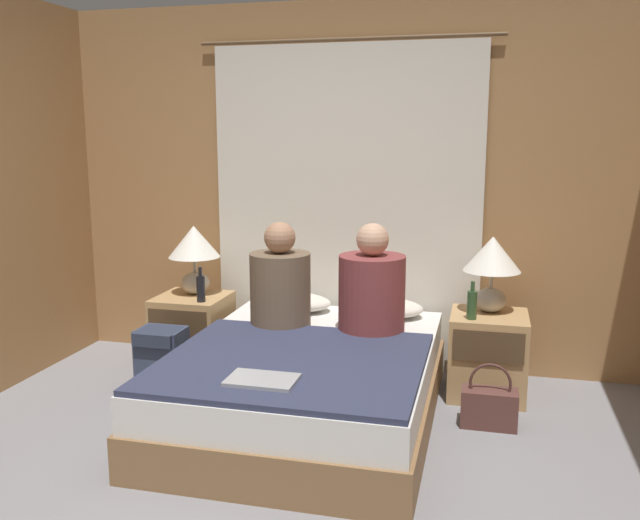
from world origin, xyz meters
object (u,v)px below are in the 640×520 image
at_px(person_right_in_bed, 372,290).
at_px(beer_bottle_on_left_stand, 201,288).
at_px(lamp_left, 194,249).
at_px(lamp_right, 492,262).
at_px(pillow_left, 292,302).
at_px(nightstand_left, 193,332).
at_px(handbag_on_floor, 489,406).
at_px(nightstand_right, 488,355).
at_px(bed, 308,384).
at_px(laptop_on_bed, 262,380).
at_px(person_left_in_bed, 280,285).
at_px(backpack_on_floor, 162,358).
at_px(pillow_right, 383,308).
at_px(beer_bottle_on_right_stand, 472,304).

distance_m(person_right_in_bed, beer_bottle_on_left_stand, 1.18).
distance_m(lamp_left, lamp_right, 1.99).
height_order(lamp_left, pillow_left, lamp_left).
xyz_separation_m(nightstand_left, handbag_on_floor, (2.01, -0.48, -0.14)).
bearing_deg(nightstand_right, person_right_in_bed, -159.02).
bearing_deg(person_right_in_bed, handbag_on_floor, -16.52).
height_order(bed, laptop_on_bed, laptop_on_bed).
distance_m(bed, laptop_on_bed, 0.70).
height_order(bed, lamp_right, lamp_right).
bearing_deg(person_left_in_bed, backpack_on_floor, -161.34).
bearing_deg(pillow_left, beer_bottle_on_left_stand, -155.74).
distance_m(lamp_left, person_right_in_bed, 1.35).
relative_size(nightstand_left, handbag_on_floor, 1.41).
xyz_separation_m(lamp_right, beer_bottle_on_left_stand, (-1.86, -0.20, -0.23)).
bearing_deg(beer_bottle_on_left_stand, laptop_on_bed, -54.59).
bearing_deg(beer_bottle_on_left_stand, bed, -29.85).
bearing_deg(person_left_in_bed, pillow_right, 33.53).
relative_size(lamp_right, pillow_left, 0.89).
relative_size(nightstand_left, person_left_in_bed, 0.79).
bearing_deg(bed, lamp_left, 145.00).
relative_size(person_left_in_bed, handbag_on_floor, 1.78).
distance_m(beer_bottle_on_right_stand, laptop_on_bed, 1.49).
relative_size(nightstand_right, lamp_right, 1.09).
relative_size(nightstand_right, lamp_left, 1.09).
distance_m(pillow_right, backpack_on_floor, 1.45).
bearing_deg(lamp_left, pillow_right, 2.23).
relative_size(nightstand_right, backpack_on_floor, 1.21).
height_order(nightstand_left, beer_bottle_on_left_stand, beer_bottle_on_left_stand).
bearing_deg(person_right_in_bed, person_left_in_bed, 180.00).
xyz_separation_m(beer_bottle_on_right_stand, backpack_on_floor, (-1.87, -0.37, -0.37)).
relative_size(bed, handbag_on_floor, 5.15).
distance_m(lamp_left, backpack_on_floor, 0.83).
xyz_separation_m(nightstand_right, backpack_on_floor, (-1.97, -0.50, -0.02)).
xyz_separation_m(lamp_left, pillow_left, (0.69, 0.05, -0.35)).
height_order(lamp_right, person_left_in_bed, person_left_in_bed).
bearing_deg(bed, handbag_on_floor, 8.48).
distance_m(laptop_on_bed, handbag_on_floor, 1.38).
height_order(lamp_right, person_right_in_bed, person_right_in_bed).
bearing_deg(beer_bottle_on_left_stand, backpack_on_floor, -106.37).
relative_size(pillow_right, beer_bottle_on_right_stand, 2.31).
distance_m(nightstand_right, pillow_right, 0.73).
relative_size(pillow_left, beer_bottle_on_left_stand, 2.29).
relative_size(bed, lamp_right, 4.00).
bearing_deg(person_right_in_bed, beer_bottle_on_right_stand, 13.02).
xyz_separation_m(bed, beer_bottle_on_right_stand, (0.89, 0.50, 0.40)).
bearing_deg(nightstand_right, pillow_right, 170.03).
height_order(lamp_right, backpack_on_floor, lamp_right).
bearing_deg(bed, nightstand_left, 147.76).
bearing_deg(person_right_in_bed, beer_bottle_on_left_stand, 173.38).
xyz_separation_m(beer_bottle_on_left_stand, laptop_on_bed, (0.82, -1.15, -0.14)).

